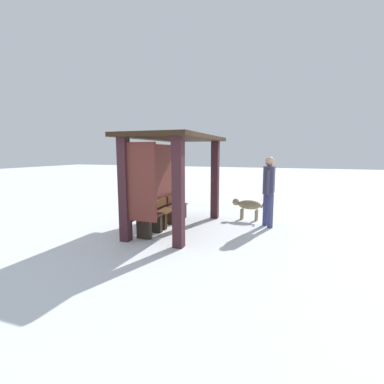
% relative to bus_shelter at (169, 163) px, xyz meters
% --- Properties ---
extents(ground_plane, '(60.00, 60.00, 0.00)m').
position_rel_bus_shelter_xyz_m(ground_plane, '(0.09, -0.17, -1.67)').
color(ground_plane, white).
extents(bus_shelter, '(3.28, 1.77, 2.36)m').
position_rel_bus_shelter_xyz_m(bus_shelter, '(0.00, 0.00, 0.00)').
color(bus_shelter, '#3D1E25').
rests_on(bus_shelter, ground).
extents(bench_left_inside, '(0.74, 0.39, 0.77)m').
position_rel_bus_shelter_xyz_m(bench_left_inside, '(-0.75, 0.18, -1.34)').
color(bench_left_inside, '#4B2616').
rests_on(bench_left_inside, ground).
extents(bench_center_inside, '(0.74, 0.36, 0.72)m').
position_rel_bus_shelter_xyz_m(bench_center_inside, '(0.09, 0.18, -1.36)').
color(bench_center_inside, '#563318').
rests_on(bench_center_inside, ground).
extents(bench_right_inside, '(0.74, 0.35, 0.71)m').
position_rel_bus_shelter_xyz_m(bench_right_inside, '(0.93, 0.18, -1.37)').
color(bench_right_inside, '#4F2916').
rests_on(bench_right_inside, ground).
extents(person_walking, '(0.64, 0.29, 1.83)m').
position_rel_bus_shelter_xyz_m(person_walking, '(1.02, -2.38, -0.58)').
color(person_walking, '#3C3A56').
rests_on(person_walking, ground).
extents(dog, '(0.28, 0.97, 0.60)m').
position_rel_bus_shelter_xyz_m(dog, '(1.60, -1.76, -1.24)').
color(dog, '#8A7D59').
rests_on(dog, ground).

